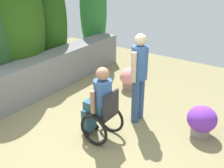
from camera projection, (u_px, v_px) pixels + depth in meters
ground_plane at (87, 146)px, 4.51m from camera, size 10.11×10.11×0.00m
stone_retaining_wall at (5, 90)px, 5.47m from camera, size 7.34×0.55×0.85m
person_in_wheelchair at (100, 106)px, 4.48m from camera, size 0.53×0.66×1.33m
person_standing_companion at (139, 73)px, 4.84m from camera, size 0.49×0.30×1.72m
flower_pot_purple_near at (202, 121)px, 4.67m from camera, size 0.52×0.52×0.56m
flower_pot_red_accent at (130, 78)px, 6.42m from camera, size 0.51×0.51×0.53m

